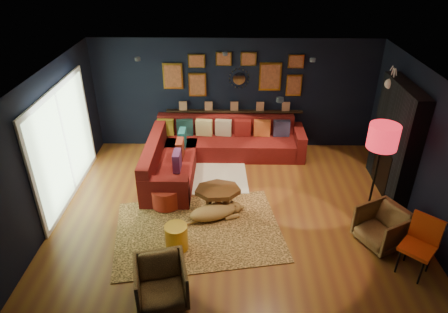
{
  "coord_description": "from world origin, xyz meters",
  "views": [
    {
      "loc": [
        -0.08,
        -6.01,
        4.58
      ],
      "look_at": [
        -0.2,
        0.3,
        1.03
      ],
      "focal_mm": 32.0,
      "sensor_mm": 36.0,
      "label": 1
    }
  ],
  "objects_px": {
    "sectional": "(207,151)",
    "floor_lamp": "(383,140)",
    "coffee_table": "(218,193)",
    "orange_chair": "(421,241)",
    "armchair_right": "(383,225)",
    "dog": "(213,210)",
    "gold_stool": "(177,238)",
    "pouf": "(166,196)",
    "armchair_left": "(161,281)"
  },
  "relations": [
    {
      "from": "sectional",
      "to": "floor_lamp",
      "type": "bearing_deg",
      "value": -31.22
    },
    {
      "from": "coffee_table",
      "to": "orange_chair",
      "type": "height_order",
      "value": "orange_chair"
    },
    {
      "from": "armchair_right",
      "to": "sectional",
      "type": "bearing_deg",
      "value": -158.04
    },
    {
      "from": "dog",
      "to": "sectional",
      "type": "bearing_deg",
      "value": 76.01
    },
    {
      "from": "orange_chair",
      "to": "armchair_right",
      "type": "bearing_deg",
      "value": 160.81
    },
    {
      "from": "coffee_table",
      "to": "floor_lamp",
      "type": "relative_size",
      "value": 0.5
    },
    {
      "from": "orange_chair",
      "to": "dog",
      "type": "height_order",
      "value": "orange_chair"
    },
    {
      "from": "gold_stool",
      "to": "armchair_right",
      "type": "bearing_deg",
      "value": 3.6
    },
    {
      "from": "coffee_table",
      "to": "dog",
      "type": "bearing_deg",
      "value": -104.0
    },
    {
      "from": "coffee_table",
      "to": "armchair_right",
      "type": "bearing_deg",
      "value": -17.76
    },
    {
      "from": "orange_chair",
      "to": "coffee_table",
      "type": "bearing_deg",
      "value": -163.38
    },
    {
      "from": "gold_stool",
      "to": "orange_chair",
      "type": "height_order",
      "value": "orange_chair"
    },
    {
      "from": "coffee_table",
      "to": "pouf",
      "type": "distance_m",
      "value": 1.01
    },
    {
      "from": "armchair_left",
      "to": "coffee_table",
      "type": "bearing_deg",
      "value": 57.82
    },
    {
      "from": "sectional",
      "to": "coffee_table",
      "type": "height_order",
      "value": "sectional"
    },
    {
      "from": "sectional",
      "to": "pouf",
      "type": "xyz_separation_m",
      "value": [
        -0.69,
        -1.61,
        -0.11
      ]
    },
    {
      "from": "sectional",
      "to": "gold_stool",
      "type": "height_order",
      "value": "sectional"
    },
    {
      "from": "sectional",
      "to": "armchair_left",
      "type": "relative_size",
      "value": 4.72
    },
    {
      "from": "coffee_table",
      "to": "armchair_right",
      "type": "height_order",
      "value": "armchair_right"
    },
    {
      "from": "pouf",
      "to": "floor_lamp",
      "type": "relative_size",
      "value": 0.31
    },
    {
      "from": "dog",
      "to": "gold_stool",
      "type": "bearing_deg",
      "value": -145.76
    },
    {
      "from": "sectional",
      "to": "armchair_left",
      "type": "bearing_deg",
      "value": -96.18
    },
    {
      "from": "sectional",
      "to": "orange_chair",
      "type": "bearing_deg",
      "value": -43.33
    },
    {
      "from": "pouf",
      "to": "gold_stool",
      "type": "height_order",
      "value": "gold_stool"
    },
    {
      "from": "gold_stool",
      "to": "orange_chair",
      "type": "distance_m",
      "value": 3.77
    },
    {
      "from": "coffee_table",
      "to": "floor_lamp",
      "type": "height_order",
      "value": "floor_lamp"
    },
    {
      "from": "sectional",
      "to": "orange_chair",
      "type": "xyz_separation_m",
      "value": [
        3.39,
        -3.2,
        0.25
      ]
    },
    {
      "from": "pouf",
      "to": "armchair_right",
      "type": "relative_size",
      "value": 0.78
    },
    {
      "from": "pouf",
      "to": "orange_chair",
      "type": "height_order",
      "value": "orange_chair"
    },
    {
      "from": "gold_stool",
      "to": "armchair_left",
      "type": "bearing_deg",
      "value": -94.38
    },
    {
      "from": "coffee_table",
      "to": "armchair_left",
      "type": "distance_m",
      "value": 2.27
    },
    {
      "from": "gold_stool",
      "to": "floor_lamp",
      "type": "height_order",
      "value": "floor_lamp"
    },
    {
      "from": "sectional",
      "to": "armchair_left",
      "type": "height_order",
      "value": "sectional"
    },
    {
      "from": "sectional",
      "to": "armchair_right",
      "type": "relative_size",
      "value": 4.68
    },
    {
      "from": "gold_stool",
      "to": "orange_chair",
      "type": "bearing_deg",
      "value": -5.99
    },
    {
      "from": "armchair_left",
      "to": "pouf",
      "type": "bearing_deg",
      "value": 83.16
    },
    {
      "from": "coffee_table",
      "to": "sectional",
      "type": "bearing_deg",
      "value": 100.05
    },
    {
      "from": "sectional",
      "to": "armchair_right",
      "type": "bearing_deg",
      "value": -40.25
    },
    {
      "from": "orange_chair",
      "to": "dog",
      "type": "bearing_deg",
      "value": -158.27
    },
    {
      "from": "armchair_right",
      "to": "dog",
      "type": "height_order",
      "value": "armchair_right"
    },
    {
      "from": "gold_stool",
      "to": "dog",
      "type": "xyz_separation_m",
      "value": [
        0.57,
        0.8,
        -0.03
      ]
    },
    {
      "from": "sectional",
      "to": "orange_chair",
      "type": "relative_size",
      "value": 3.54
    },
    {
      "from": "pouf",
      "to": "orange_chair",
      "type": "relative_size",
      "value": 0.59
    },
    {
      "from": "armchair_left",
      "to": "dog",
      "type": "height_order",
      "value": "armchair_left"
    },
    {
      "from": "coffee_table",
      "to": "armchair_left",
      "type": "xyz_separation_m",
      "value": [
        -0.72,
        -2.15,
        -0.02
      ]
    },
    {
      "from": "sectional",
      "to": "pouf",
      "type": "height_order",
      "value": "sectional"
    },
    {
      "from": "pouf",
      "to": "armchair_left",
      "type": "bearing_deg",
      "value": -83.21
    },
    {
      "from": "coffee_table",
      "to": "armchair_right",
      "type": "relative_size",
      "value": 1.26
    },
    {
      "from": "armchair_right",
      "to": "dog",
      "type": "distance_m",
      "value": 2.9
    },
    {
      "from": "armchair_left",
      "to": "floor_lamp",
      "type": "bearing_deg",
      "value": 16.22
    }
  ]
}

